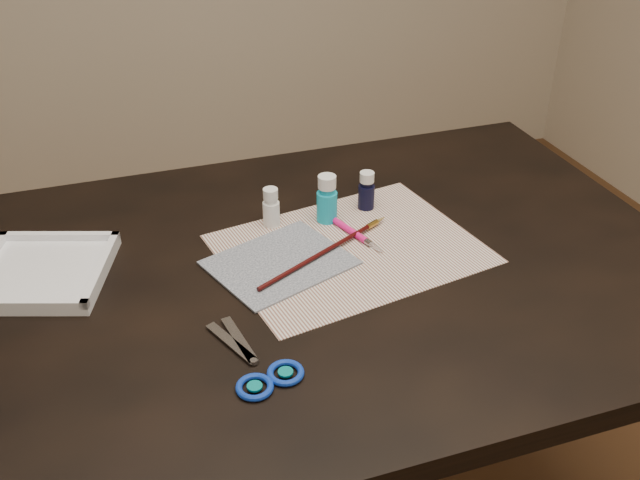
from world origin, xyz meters
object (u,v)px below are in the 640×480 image
object	(u,v)px
paper	(350,249)
palette_tray	(42,271)
canvas	(280,263)
paint_bottle_navy	(366,191)
paint_bottle_white	(271,207)
scissors	(243,356)
paint_bottle_cyan	(327,199)

from	to	relation	value
paper	palette_tray	size ratio (longest dim) A/B	2.08
paper	canvas	xyz separation A→B (m)	(-0.13, -0.01, 0.00)
paint_bottle_navy	palette_tray	xyz separation A→B (m)	(-0.60, -0.05, -0.03)
canvas	paint_bottle_navy	size ratio (longest dim) A/B	2.89
paint_bottle_white	scissors	xyz separation A→B (m)	(-0.14, -0.35, -0.03)
canvas	scissors	xyz separation A→B (m)	(-0.12, -0.22, 0.00)
paint_bottle_navy	paint_bottle_white	bearing A→B (deg)	-178.83
paint_bottle_cyan	palette_tray	bearing A→B (deg)	-177.31
paper	scissors	world-z (taller)	scissors
paint_bottle_cyan	paint_bottle_white	bearing A→B (deg)	170.58
canvas	palette_tray	size ratio (longest dim) A/B	1.06
paint_bottle_cyan	paint_bottle_navy	bearing A→B (deg)	13.45
paper	paint_bottle_navy	xyz separation A→B (m)	(0.08, 0.13, 0.04)
paper	palette_tray	distance (m)	0.53
canvas	palette_tray	distance (m)	0.40
paint_bottle_white	scissors	size ratio (longest dim) A/B	0.38
paper	paint_bottle_white	xyz separation A→B (m)	(-0.11, 0.13, 0.04)
paint_bottle_white	canvas	bearing A→B (deg)	-99.27
paint_bottle_navy	palette_tray	size ratio (longest dim) A/B	0.37
paper	paint_bottle_navy	distance (m)	0.16
paint_bottle_navy	canvas	bearing A→B (deg)	-147.65
paint_bottle_cyan	scissors	distance (m)	0.41
canvas	paper	bearing A→B (deg)	2.92
canvas	paint_bottle_cyan	world-z (taller)	paint_bottle_cyan
canvas	scissors	bearing A→B (deg)	-118.27
paint_bottle_navy	paper	bearing A→B (deg)	-122.49
scissors	palette_tray	distance (m)	0.41
paper	canvas	world-z (taller)	canvas
palette_tray	paint_bottle_white	bearing A→B (deg)	5.76
scissors	paint_bottle_navy	bearing A→B (deg)	-66.02
paper	paint_bottle_cyan	size ratio (longest dim) A/B	4.66
paint_bottle_white	scissors	world-z (taller)	paint_bottle_white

